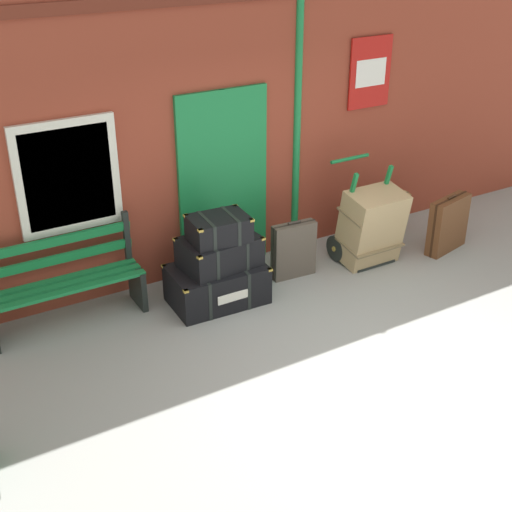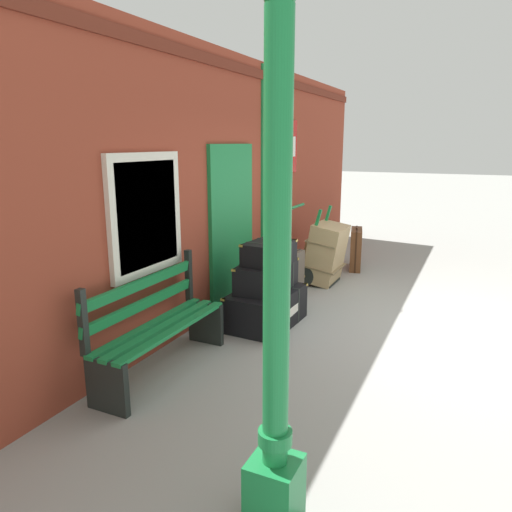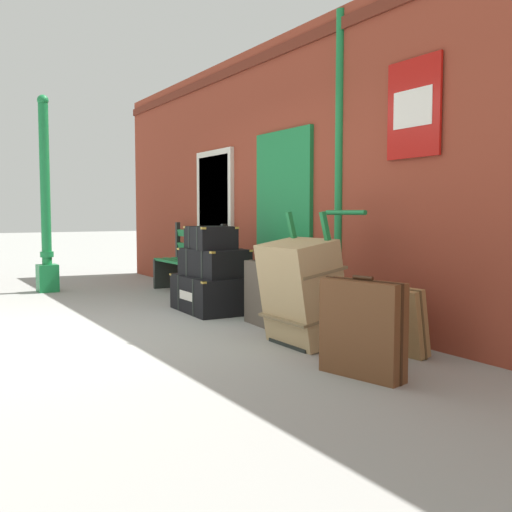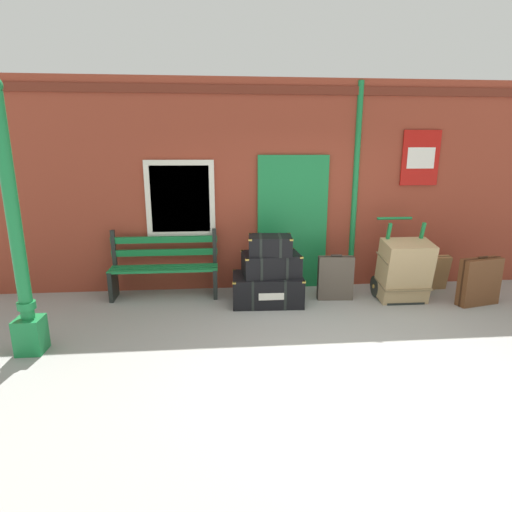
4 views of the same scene
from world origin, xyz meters
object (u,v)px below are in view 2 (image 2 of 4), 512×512
platform_bench (158,327)px  steamer_trunk_middle (267,276)px  suitcase_oxblood (292,276)px  suitcase_brown (356,249)px  steamer_trunk_top (269,253)px  large_brown_trunk (326,253)px  suitcase_cream (311,253)px  lamp_post (276,348)px  porters_trolley (315,264)px  steamer_trunk_base (266,308)px

platform_bench → steamer_trunk_middle: (1.57, -0.42, 0.14)m
platform_bench → suitcase_oxblood: (2.54, -0.37, -0.12)m
suitcase_brown → suitcase_oxblood: bearing=168.8°
suitcase_oxblood → steamer_trunk_top: bearing=-175.2°
steamer_trunk_middle → large_brown_trunk: bearing=-4.0°
suitcase_cream → suitcase_oxblood: bearing=-170.0°
large_brown_trunk → lamp_post: bearing=-166.2°
steamer_trunk_middle → suitcase_cream: size_ratio=1.44×
lamp_post → steamer_trunk_middle: size_ratio=3.37×
suitcase_brown → platform_bench: bearing=170.5°
steamer_trunk_top → suitcase_cream: bearing=8.0°
steamer_trunk_top → platform_bench: bearing=163.8°
lamp_post → steamer_trunk_top: 3.08m
lamp_post → suitcase_cream: (5.42, 1.64, -0.79)m
large_brown_trunk → suitcase_brown: bearing=-11.6°
large_brown_trunk → suitcase_brown: (1.03, -0.21, -0.13)m
steamer_trunk_middle → lamp_post: bearing=-155.1°
steamer_trunk_middle → large_brown_trunk: (1.94, -0.13, -0.11)m
porters_trolley → suitcase_brown: (1.03, -0.39, 0.07)m
steamer_trunk_base → steamer_trunk_middle: (0.05, 0.02, 0.37)m
suitcase_brown → large_brown_trunk: bearing=168.4°
steamer_trunk_middle → suitcase_brown: steamer_trunk_middle is taller
large_brown_trunk → platform_bench: bearing=171.1°
platform_bench → suitcase_brown: size_ratio=2.20×
steamer_trunk_middle → porters_trolley: size_ratio=0.71×
platform_bench → steamer_trunk_middle: size_ratio=1.89×
lamp_post → steamer_trunk_top: lamp_post is taller
steamer_trunk_base → steamer_trunk_middle: 0.37m
steamer_trunk_base → porters_trolley: 1.99m
porters_trolley → suitcase_oxblood: size_ratio=1.70×
steamer_trunk_base → steamer_trunk_top: size_ratio=1.61×
platform_bench → steamer_trunk_base: size_ratio=1.55×
platform_bench → suitcase_oxblood: platform_bench is taller
platform_bench → suitcase_cream: bearing=-1.1°
lamp_post → suitcase_cream: 5.71m
steamer_trunk_middle → suitcase_cream: 2.64m
suitcase_oxblood → porters_trolley: bearing=-0.3°
steamer_trunk_base → large_brown_trunk: large_brown_trunk is taller
steamer_trunk_top → suitcase_brown: size_ratio=0.88×
steamer_trunk_middle → steamer_trunk_top: (-0.02, -0.04, 0.29)m
lamp_post → steamer_trunk_middle: (2.82, 1.30, -0.49)m
steamer_trunk_base → suitcase_cream: (2.65, 0.36, 0.07)m
lamp_post → platform_bench: lamp_post is taller
lamp_post → porters_trolley: lamp_post is taller
suitcase_oxblood → platform_bench: bearing=171.8°
porters_trolley → suitcase_brown: porters_trolley is taller
lamp_post → suitcase_brown: size_ratio=3.92×
steamer_trunk_base → suitcase_oxblood: size_ratio=1.49×
platform_bench → steamer_trunk_top: 1.67m
steamer_trunk_middle → suitcase_cream: steamer_trunk_middle is taller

